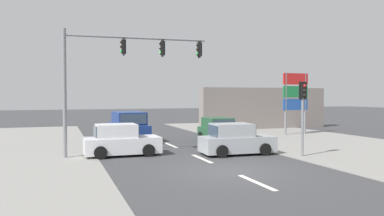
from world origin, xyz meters
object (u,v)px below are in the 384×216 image
object	(u,v)px
suv_kerbside_parked	(128,128)
pedestal_signal_right_kerb	(303,106)
shopping_plaza_sign	(295,95)
hatchback_oncoming_mid	(121,141)
hatchback_crossing_left	(219,131)
traffic_signal_mast	(117,65)
hatchback_oncoming_near	(236,140)

from	to	relation	value
suv_kerbside_parked	pedestal_signal_right_kerb	bearing A→B (deg)	-51.70
shopping_plaza_sign	suv_kerbside_parked	bearing A→B (deg)	-179.27
hatchback_oncoming_mid	hatchback_crossing_left	world-z (taller)	same
traffic_signal_mast	shopping_plaza_sign	bearing A→B (deg)	21.40
traffic_signal_mast	hatchback_oncoming_near	xyz separation A→B (m)	(5.57, -1.55, -3.65)
traffic_signal_mast	pedestal_signal_right_kerb	world-z (taller)	traffic_signal_mast
hatchback_oncoming_near	pedestal_signal_right_kerb	bearing A→B (deg)	-32.04
pedestal_signal_right_kerb	hatchback_crossing_left	distance (m)	6.69
hatchback_oncoming_near	hatchback_oncoming_mid	bearing A→B (deg)	164.05
pedestal_signal_right_kerb	hatchback_oncoming_near	bearing A→B (deg)	147.96
traffic_signal_mast	pedestal_signal_right_kerb	bearing A→B (deg)	-21.38
suv_kerbside_parked	shopping_plaza_sign	bearing A→B (deg)	0.73
hatchback_oncoming_near	hatchback_crossing_left	size ratio (longest dim) A/B	1.01
suv_kerbside_parked	hatchback_crossing_left	bearing A→B (deg)	-23.74
shopping_plaza_sign	hatchback_oncoming_mid	bearing A→B (deg)	-158.36
hatchback_oncoming_near	suv_kerbside_parked	xyz separation A→B (m)	(-4.07, 6.89, 0.18)
shopping_plaza_sign	hatchback_oncoming_near	distance (m)	11.24
hatchback_oncoming_near	suv_kerbside_parked	size ratio (longest dim) A/B	0.81
shopping_plaza_sign	hatchback_crossing_left	xyz separation A→B (m)	(-7.31, -2.45, -2.28)
hatchback_oncoming_near	hatchback_crossing_left	world-z (taller)	same
pedestal_signal_right_kerb	shopping_plaza_sign	size ratio (longest dim) A/B	0.77
traffic_signal_mast	hatchback_crossing_left	bearing A→B (deg)	24.38
hatchback_oncoming_near	hatchback_crossing_left	distance (m)	4.73
hatchback_oncoming_mid	traffic_signal_mast	bearing A→B (deg)	179.11
hatchback_oncoming_mid	hatchback_crossing_left	distance (m)	7.22
shopping_plaza_sign	traffic_signal_mast	bearing A→B (deg)	-158.60
traffic_signal_mast	hatchback_oncoming_mid	world-z (taller)	traffic_signal_mast
shopping_plaza_sign	hatchback_oncoming_mid	world-z (taller)	shopping_plaza_sign
pedestal_signal_right_kerb	hatchback_oncoming_mid	distance (m)	8.89
traffic_signal_mast	pedestal_signal_right_kerb	size ratio (longest dim) A/B	1.93
suv_kerbside_parked	hatchback_crossing_left	distance (m)	5.70
traffic_signal_mast	hatchback_oncoming_mid	bearing A→B (deg)	-0.89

